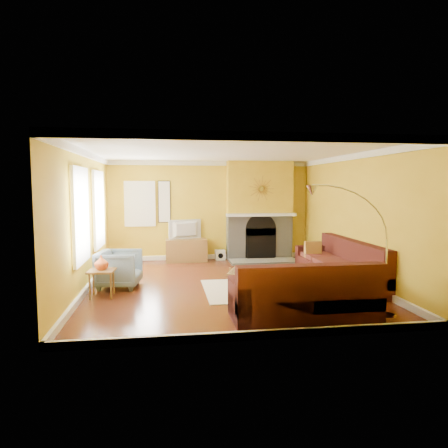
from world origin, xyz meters
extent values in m
cube|color=maroon|center=(0.00, 0.00, -0.01)|extent=(5.50, 6.00, 0.02)
cube|color=white|center=(0.00, 0.00, 2.71)|extent=(5.50, 6.00, 0.02)
cube|color=gold|center=(0.00, 3.01, 1.35)|extent=(5.50, 0.02, 2.70)
cube|color=gold|center=(0.00, -3.01, 1.35)|extent=(5.50, 0.02, 2.70)
cube|color=gold|center=(-2.76, 0.00, 1.35)|extent=(0.02, 6.00, 2.70)
cube|color=gold|center=(2.76, 0.00, 1.35)|extent=(0.02, 6.00, 2.70)
cube|color=white|center=(-2.72, 1.30, 1.50)|extent=(0.06, 1.22, 1.72)
cube|color=white|center=(-2.72, -0.60, 1.50)|extent=(0.06, 1.22, 1.72)
cube|color=white|center=(-1.90, 2.96, 1.55)|extent=(0.82, 0.06, 1.22)
cube|color=white|center=(-1.25, 2.97, 1.60)|extent=(0.34, 0.04, 1.14)
cube|color=white|center=(1.35, 2.56, 1.25)|extent=(1.92, 0.22, 0.08)
cube|color=gray|center=(1.35, 2.25, 0.03)|extent=(1.80, 0.70, 0.06)
cube|color=beige|center=(0.71, -0.49, 0.01)|extent=(2.40, 1.80, 0.02)
cube|color=olive|center=(-0.68, 2.70, 0.30)|extent=(1.10, 0.49, 0.60)
imported|color=black|center=(-0.68, 2.70, 0.86)|extent=(0.90, 0.38, 0.52)
cube|color=white|center=(0.25, 2.80, 0.13)|extent=(0.27, 0.27, 0.27)
imported|color=slate|center=(-2.14, 0.11, 0.37)|extent=(0.92, 0.90, 0.75)
imported|color=#E25A22|center=(-2.38, -0.58, 0.64)|extent=(0.28, 0.28, 0.27)
imported|color=white|center=(0.37, -0.20, 0.36)|extent=(0.20, 0.26, 0.02)
camera|label=1|loc=(-1.19, -7.96, 2.02)|focal=32.00mm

